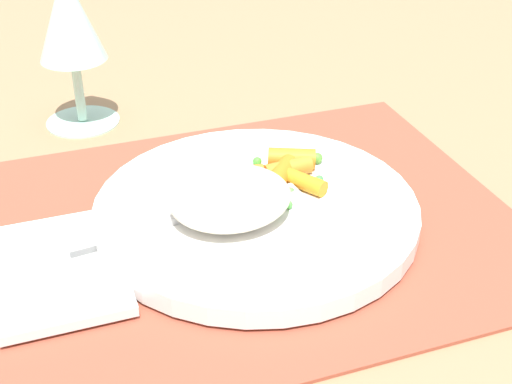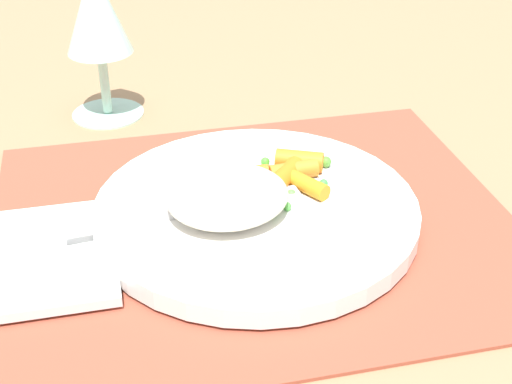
{
  "view_description": "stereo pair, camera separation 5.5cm",
  "coord_description": "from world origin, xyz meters",
  "px_view_note": "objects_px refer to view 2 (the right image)",
  "views": [
    {
      "loc": [
        -0.16,
        -0.46,
        0.33
      ],
      "look_at": [
        0.0,
        0.0,
        0.03
      ],
      "focal_mm": 50.84,
      "sensor_mm": 36.0,
      "label": 1
    },
    {
      "loc": [
        -0.11,
        -0.47,
        0.33
      ],
      "look_at": [
        0.0,
        0.0,
        0.03
      ],
      "focal_mm": 50.84,
      "sensor_mm": 36.0,
      "label": 2
    }
  ],
  "objects_px": {
    "plate": "(256,211)",
    "carrot_portion": "(289,172)",
    "fork": "(211,208)",
    "napkin": "(55,255)",
    "wine_glass": "(97,16)",
    "rice_mound": "(227,196)"
  },
  "relations": [
    {
      "from": "plate",
      "to": "wine_glass",
      "type": "relative_size",
      "value": 1.65
    },
    {
      "from": "wine_glass",
      "to": "napkin",
      "type": "height_order",
      "value": "wine_glass"
    },
    {
      "from": "plate",
      "to": "rice_mound",
      "type": "xyz_separation_m",
      "value": [
        -0.03,
        -0.01,
        0.03
      ]
    },
    {
      "from": "rice_mound",
      "to": "wine_glass",
      "type": "height_order",
      "value": "wine_glass"
    },
    {
      "from": "rice_mound",
      "to": "fork",
      "type": "relative_size",
      "value": 0.51
    },
    {
      "from": "fork",
      "to": "wine_glass",
      "type": "height_order",
      "value": "wine_glass"
    },
    {
      "from": "plate",
      "to": "wine_glass",
      "type": "height_order",
      "value": "wine_glass"
    },
    {
      "from": "carrot_portion",
      "to": "wine_glass",
      "type": "distance_m",
      "value": 0.26
    },
    {
      "from": "rice_mound",
      "to": "fork",
      "type": "xyz_separation_m",
      "value": [
        -0.01,
        0.01,
        -0.01
      ]
    },
    {
      "from": "carrot_portion",
      "to": "napkin",
      "type": "distance_m",
      "value": 0.2
    },
    {
      "from": "fork",
      "to": "rice_mound",
      "type": "bearing_deg",
      "value": -37.12
    },
    {
      "from": "fork",
      "to": "napkin",
      "type": "bearing_deg",
      "value": -172.71
    },
    {
      "from": "plate",
      "to": "carrot_portion",
      "type": "distance_m",
      "value": 0.05
    },
    {
      "from": "plate",
      "to": "carrot_portion",
      "type": "relative_size",
      "value": 3.05
    },
    {
      "from": "fork",
      "to": "napkin",
      "type": "distance_m",
      "value": 0.12
    },
    {
      "from": "rice_mound",
      "to": "wine_glass",
      "type": "xyz_separation_m",
      "value": [
        -0.08,
        0.25,
        0.07
      ]
    },
    {
      "from": "plate",
      "to": "rice_mound",
      "type": "relative_size",
      "value": 2.75
    },
    {
      "from": "plate",
      "to": "fork",
      "type": "xyz_separation_m",
      "value": [
        -0.04,
        -0.0,
        0.01
      ]
    },
    {
      "from": "plate",
      "to": "carrot_portion",
      "type": "height_order",
      "value": "carrot_portion"
    },
    {
      "from": "plate",
      "to": "carrot_portion",
      "type": "bearing_deg",
      "value": 39.44
    },
    {
      "from": "rice_mound",
      "to": "carrot_portion",
      "type": "height_order",
      "value": "rice_mound"
    },
    {
      "from": "plate",
      "to": "napkin",
      "type": "xyz_separation_m",
      "value": [
        -0.16,
        -0.02,
        -0.0
      ]
    }
  ]
}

